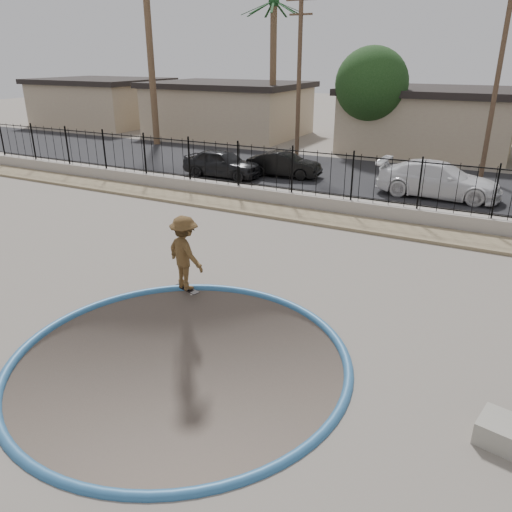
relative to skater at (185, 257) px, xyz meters
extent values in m
cube|color=#70675D|center=(1.74, 10.26, -2.09)|extent=(120.00, 120.00, 2.20)
torus|color=#2B5F8E|center=(1.74, -2.74, -0.99)|extent=(7.04, 7.04, 0.20)
cube|color=#9C8966|center=(1.74, 7.46, -0.93)|extent=(42.00, 1.60, 0.11)
cube|color=gray|center=(1.74, 8.56, -0.69)|extent=(42.00, 0.45, 0.60)
cube|color=black|center=(1.74, 8.56, -0.27)|extent=(40.00, 0.04, 0.03)
cube|color=black|center=(1.74, 8.56, 1.31)|extent=(40.00, 0.04, 0.04)
cube|color=black|center=(1.74, 15.26, -0.97)|extent=(90.00, 8.00, 0.04)
cube|color=tan|center=(-26.26, 24.76, 0.76)|extent=(10.00, 8.00, 3.50)
cube|color=black|center=(-26.26, 24.76, 2.71)|extent=(10.60, 8.60, 0.40)
cube|color=tan|center=(-13.26, 24.76, 0.76)|extent=(11.00, 8.00, 3.50)
cube|color=black|center=(-13.26, 24.76, 2.71)|extent=(11.60, 8.60, 0.40)
cube|color=tan|center=(1.74, 24.76, 0.76)|extent=(10.00, 8.00, 3.50)
cube|color=black|center=(1.74, 24.76, 2.71)|extent=(10.60, 8.60, 0.40)
cylinder|color=brown|center=(-15.26, 18.26, 4.51)|extent=(0.44, 0.44, 11.00)
cylinder|color=brown|center=(-8.26, 22.26, 3.51)|extent=(0.44, 0.44, 9.00)
sphere|color=#153D19|center=(-8.26, 22.26, 7.96)|extent=(0.70, 0.70, 0.70)
cylinder|color=#473323|center=(-4.26, 17.26, 3.51)|extent=(0.24, 0.24, 9.00)
cube|color=#473323|center=(-4.26, 17.26, 6.81)|extent=(1.30, 0.10, 0.10)
cylinder|color=#473323|center=(5.74, 17.26, 3.76)|extent=(0.24, 0.24, 9.50)
cylinder|color=#473323|center=(-1.26, 21.26, 0.51)|extent=(0.34, 0.34, 3.00)
sphere|color=#143311|center=(-1.26, 21.26, 3.21)|extent=(4.32, 4.32, 4.32)
imported|color=brown|center=(0.00, 0.00, 0.00)|extent=(1.45, 1.11, 1.97)
cube|color=black|center=(0.00, 0.00, -0.93)|extent=(0.84, 0.43, 0.02)
cylinder|color=silver|center=(-0.29, 0.01, -0.96)|extent=(0.06, 0.04, 0.05)
cylinder|color=silver|center=(-0.24, 0.15, -0.96)|extent=(0.06, 0.04, 0.05)
cylinder|color=silver|center=(0.24, -0.15, -0.96)|extent=(0.06, 0.04, 0.05)
cylinder|color=silver|center=(0.29, -0.01, -0.96)|extent=(0.06, 0.04, 0.05)
imported|color=black|center=(-6.01, 11.79, -0.26)|extent=(4.07, 1.64, 1.39)
imported|color=black|center=(-3.23, 13.26, -0.34)|extent=(3.80, 1.60, 1.22)
imported|color=white|center=(4.32, 12.82, -0.20)|extent=(5.24, 2.19, 1.51)
camera|label=1|loc=(7.14, -9.73, 4.85)|focal=35.00mm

